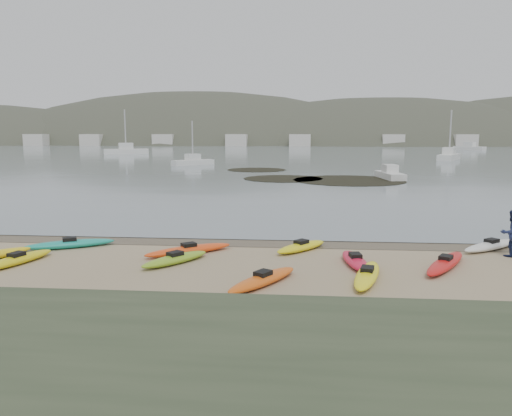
{
  "coord_description": "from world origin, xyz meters",
  "views": [
    {
      "loc": [
        1.94,
        -22.19,
        4.92
      ],
      "look_at": [
        0.0,
        0.0,
        1.5
      ],
      "focal_mm": 35.0,
      "sensor_mm": 36.0,
      "label": 1
    }
  ],
  "objects": [
    {
      "name": "moored_boats",
      "position": [
        4.58,
        79.29,
        0.58
      ],
      "size": [
        90.91,
        91.22,
        1.31
      ],
      "color": "silver",
      "rests_on": "ground"
    },
    {
      "name": "kayaks",
      "position": [
        -0.33,
        -3.8,
        0.17
      ],
      "size": [
        23.11,
        8.77,
        0.34
      ],
      "color": "teal",
      "rests_on": "ground"
    },
    {
      "name": "water",
      "position": [
        0.0,
        300.0,
        0.01
      ],
      "size": [
        1200.0,
        1200.0,
        0.0
      ],
      "primitive_type": "plane",
      "color": "slate",
      "rests_on": "ground"
    },
    {
      "name": "wet_sand",
      "position": [
        0.0,
        -0.3,
        0.0
      ],
      "size": [
        60.0,
        60.0,
        0.0
      ],
      "primitive_type": "plane",
      "color": "brown",
      "rests_on": "ground"
    },
    {
      "name": "far_town",
      "position": [
        6.0,
        145.0,
        2.0
      ],
      "size": [
        199.0,
        5.0,
        4.0
      ],
      "color": "beige",
      "rests_on": "ground"
    },
    {
      "name": "far_hills",
      "position": [
        39.38,
        193.97,
        -15.93
      ],
      "size": [
        550.0,
        135.0,
        80.0
      ],
      "color": "#384235",
      "rests_on": "ground"
    },
    {
      "name": "kelp_mats",
      "position": [
        2.78,
        31.75,
        0.03
      ],
      "size": [
        19.91,
        22.43,
        0.04
      ],
      "color": "black",
      "rests_on": "water"
    },
    {
      "name": "person_east",
      "position": [
        10.35,
        -2.03,
        0.94
      ],
      "size": [
        1.05,
        0.9,
        1.88
      ],
      "primitive_type": "imported",
      "rotation": [
        0.0,
        0.0,
        3.37
      ],
      "color": "navy",
      "rests_on": "ground"
    },
    {
      "name": "ground",
      "position": [
        0.0,
        0.0,
        0.0
      ],
      "size": [
        600.0,
        600.0,
        0.0
      ],
      "primitive_type": "plane",
      "color": "tan",
      "rests_on": "ground"
    }
  ]
}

